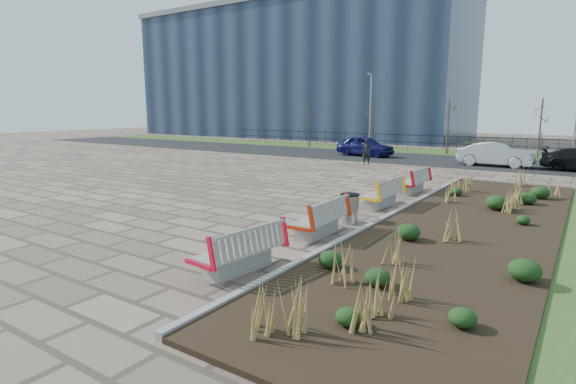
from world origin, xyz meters
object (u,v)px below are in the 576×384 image
Objects in this scene: bench_b at (317,217)px; litter_bin at (350,209)px; bench_d at (411,180)px; pedestrian at (367,152)px; bench_c at (380,192)px; car_silver at (496,155)px; lamp_west at (370,113)px; bench_a at (237,248)px; car_blue at (365,146)px.

bench_b is 2.43× the size of litter_bin.
pedestrian is (-5.36, 7.64, 0.28)m from bench_d.
bench_c is 14.29m from car_silver.
lamp_west is (-9.00, 19.49, 2.54)m from bench_c.
pedestrian is (-5.36, 18.49, 0.28)m from bench_a.
car_silver is at bearing 84.38° from bench_d.
car_silver is (8.83, -1.16, -0.03)m from car_blue.
bench_c is at bearing -147.54° from car_blue.
car_silver is at bearing -91.03° from car_blue.
bench_d is at bearing 89.05° from bench_b.
car_blue is at bearing 100.43° from pedestrian.
bench_c is 1.34× the size of pedestrian.
bench_a is 2.43× the size of litter_bin.
car_silver is at bearing 85.99° from litter_bin.
lamp_west is at bearing 26.39° from car_blue.
pedestrian is at bearing 108.47° from bench_b.
car_blue is (-7.51, 15.39, 0.23)m from bench_c.
bench_a and bench_d have the same top height.
litter_bin is at bearing -150.60° from car_blue.
car_silver is (1.19, 16.90, 0.27)m from litter_bin.
bench_a is 3.28m from bench_b.
bench_b is 25.61m from lamp_west.
bench_b is at bearing -94.64° from litter_bin.
car_silver is at bearing 87.81° from bench_c.
pedestrian reaches higher than car_blue.
litter_bin is at bearing -83.96° from bench_c.
car_blue reaches higher than bench_a.
bench_a is 28.68m from lamp_west.
pedestrian is (-5.36, 10.86, 0.28)m from bench_c.
bench_a is at bearing -91.58° from litter_bin.
pedestrian reaches higher than bench_d.
car_blue reaches higher than bench_d.
pedestrian is at bearing 126.30° from bench_d.
bench_c is at bearing 92.93° from litter_bin.
bench_d is (0.00, 10.85, 0.00)m from bench_a.
car_blue is (-7.65, 18.06, 0.30)m from litter_bin.
bench_c is 1.00× the size of bench_d.
pedestrian is (-5.36, 15.21, 0.28)m from bench_b.
lamp_west is (-9.00, 27.12, 2.54)m from bench_a.
pedestrian reaches higher than car_silver.
litter_bin is at bearing 84.42° from bench_b.
lamp_west is (-3.64, 8.63, 2.26)m from pedestrian.
lamp_west is (-9.00, 16.27, 2.54)m from bench_d.
bench_a and bench_c have the same top height.
bench_d is at bearing 175.60° from car_silver.
pedestrian is at bearing 112.12° from litter_bin.
car_blue is at bearing 112.95° from litter_bin.
litter_bin is 16.94m from car_silver.
car_silver is (6.68, 3.37, -0.08)m from pedestrian.
bench_a is 1.00× the size of bench_d.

